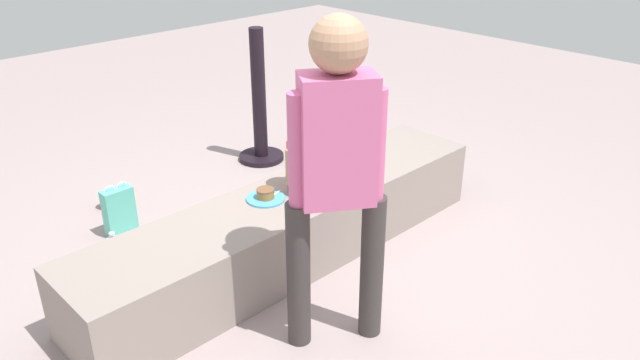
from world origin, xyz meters
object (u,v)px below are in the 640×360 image
(water_bottle_near_gift, at_px, (325,168))
(water_bottle_far_side, at_px, (114,247))
(gift_bag, at_px, (119,211))
(adult_standing, at_px, (337,161))
(child_seated, at_px, (309,157))
(party_cup_red, at_px, (107,200))
(cake_plate, at_px, (266,196))
(handbag_black_leather, at_px, (318,143))

(water_bottle_near_gift, xyz_separation_m, water_bottle_far_side, (-1.67, 0.08, -0.01))
(gift_bag, bearing_deg, adult_standing, -80.65)
(child_seated, distance_m, water_bottle_near_gift, 1.17)
(gift_bag, bearing_deg, child_seated, -55.14)
(party_cup_red, bearing_deg, child_seated, -65.96)
(cake_plate, xyz_separation_m, party_cup_red, (-0.37, 1.30, -0.38))
(gift_bag, relative_size, water_bottle_far_side, 1.92)
(water_bottle_near_gift, height_order, party_cup_red, water_bottle_near_gift)
(child_seated, xyz_separation_m, handbag_black_leather, (1.03, 1.00, -0.51))
(party_cup_red, height_order, handbag_black_leather, handbag_black_leather)
(adult_standing, height_order, party_cup_red, adult_standing)
(cake_plate, xyz_separation_m, gift_bag, (-0.46, 0.92, -0.28))
(water_bottle_far_side, bearing_deg, cake_plate, -46.11)
(child_seated, height_order, cake_plate, child_seated)
(adult_standing, bearing_deg, water_bottle_near_gift, 47.17)
(child_seated, relative_size, party_cup_red, 4.04)
(child_seated, height_order, adult_standing, adult_standing)
(child_seated, relative_size, adult_standing, 0.31)
(water_bottle_near_gift, bearing_deg, party_cup_red, 153.05)
(cake_plate, distance_m, handbag_black_leather, 1.60)
(child_seated, height_order, water_bottle_near_gift, child_seated)
(gift_bag, relative_size, handbag_black_leather, 0.98)
(child_seated, height_order, party_cup_red, child_seated)
(adult_standing, height_order, water_bottle_far_side, adult_standing)
(gift_bag, height_order, party_cup_red, gift_bag)
(child_seated, relative_size, water_bottle_far_side, 2.65)
(adult_standing, height_order, water_bottle_near_gift, adult_standing)
(child_seated, distance_m, adult_standing, 0.84)
(water_bottle_far_side, bearing_deg, party_cup_red, 67.06)
(cake_plate, bearing_deg, handbag_black_leather, 35.41)
(child_seated, bearing_deg, water_bottle_far_side, 139.65)
(gift_bag, height_order, handbag_black_leather, handbag_black_leather)
(gift_bag, relative_size, party_cup_red, 2.93)
(cake_plate, height_order, handbag_black_leather, cake_plate)
(child_seated, bearing_deg, party_cup_red, 114.04)
(party_cup_red, bearing_deg, water_bottle_far_side, -112.94)
(child_seated, bearing_deg, gift_bag, 124.86)
(party_cup_red, xyz_separation_m, handbag_black_leather, (1.65, -0.38, 0.07))
(water_bottle_far_side, height_order, party_cup_red, water_bottle_far_side)
(cake_plate, relative_size, party_cup_red, 1.88)
(water_bottle_near_gift, height_order, handbag_black_leather, handbag_black_leather)
(gift_bag, distance_m, party_cup_red, 0.40)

